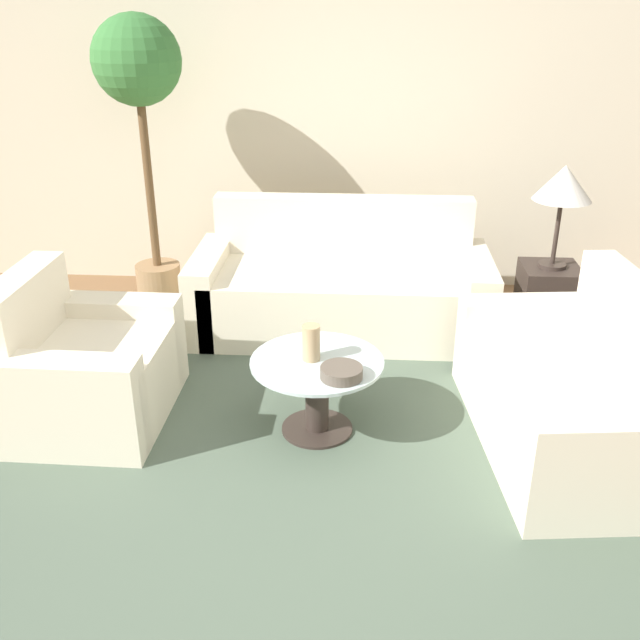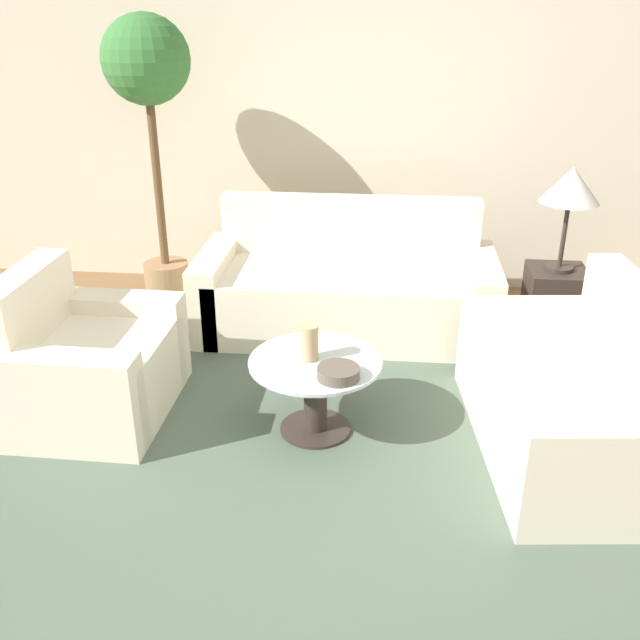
% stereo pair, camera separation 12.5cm
% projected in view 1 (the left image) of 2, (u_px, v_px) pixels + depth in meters
% --- Properties ---
extents(ground_plane, '(14.00, 14.00, 0.00)m').
position_uv_depth(ground_plane, '(309.00, 525.00, 3.21)').
color(ground_plane, brown).
extents(wall_back, '(10.00, 0.06, 2.60)m').
position_uv_depth(wall_back, '(339.00, 120.00, 5.40)').
color(wall_back, beige).
rests_on(wall_back, ground_plane).
extents(rug, '(3.60, 3.58, 0.01)m').
position_uv_depth(rug, '(317.00, 429.00, 3.90)').
color(rug, '#4C5B4C').
rests_on(rug, ground_plane).
extents(sofa_main, '(2.04, 0.89, 0.87)m').
position_uv_depth(sofa_main, '(341.00, 288.00, 5.02)').
color(sofa_main, beige).
rests_on(sofa_main, ground_plane).
extents(armchair, '(0.83, 0.99, 0.83)m').
position_uv_depth(armchair, '(80.00, 370.00, 3.94)').
color(armchair, beige).
rests_on(armchair, ground_plane).
extents(loveseat, '(0.99, 1.56, 0.85)m').
position_uv_depth(loveseat, '(581.00, 395.00, 3.69)').
color(loveseat, beige).
rests_on(loveseat, ground_plane).
extents(coffee_table, '(0.71, 0.71, 0.43)m').
position_uv_depth(coffee_table, '(317.00, 386.00, 3.78)').
color(coffee_table, '#332823').
rests_on(coffee_table, ground_plane).
extents(side_table, '(0.37, 0.37, 0.53)m').
position_uv_depth(side_table, '(546.00, 304.00, 4.81)').
color(side_table, '#332823').
rests_on(side_table, ground_plane).
extents(table_lamp, '(0.37, 0.37, 0.67)m').
position_uv_depth(table_lamp, '(563.00, 186.00, 4.48)').
color(table_lamp, '#332823').
rests_on(table_lamp, side_table).
extents(potted_plant, '(0.60, 0.60, 2.07)m').
position_uv_depth(potted_plant, '(140.00, 98.00, 4.82)').
color(potted_plant, '#93704C').
rests_on(potted_plant, ground_plane).
extents(vase, '(0.09, 0.09, 0.19)m').
position_uv_depth(vase, '(311.00, 343.00, 3.69)').
color(vase, tan).
rests_on(vase, coffee_table).
extents(bowl, '(0.21, 0.21, 0.06)m').
position_uv_depth(bowl, '(341.00, 372.00, 3.54)').
color(bowl, brown).
rests_on(bowl, coffee_table).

